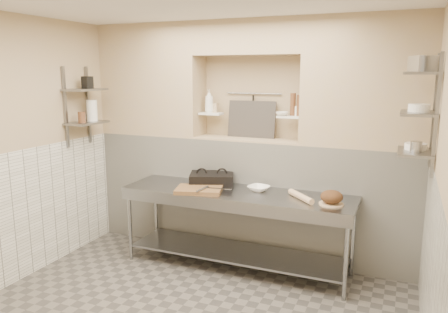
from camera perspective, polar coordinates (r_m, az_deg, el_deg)
The scene contains 45 objects.
wall_left at distance 5.02m, azimuth -26.88°, elevation 0.50°, with size 0.10×3.90×2.80m, color tan.
wall_back at distance 5.53m, azimuth 4.11°, elevation 2.55°, with size 4.00×0.10×2.80m, color tan.
backwall_lower at distance 5.44m, azimuth 3.16°, elevation -5.12°, with size 4.00×0.40×1.40m, color white.
alcove_sill at distance 5.29m, azimuth 3.24°, elevation 2.29°, with size 1.30×0.40×0.02m, color tan.
backwall_pillar_left at distance 5.81m, azimuth -9.28°, elevation 9.78°, with size 1.35×0.40×1.40m, color tan.
backwall_pillar_right at distance 4.95m, azimuth 18.14°, elevation 9.19°, with size 1.35×0.40×1.40m, color tan.
backwall_header at distance 5.24m, azimuth 3.39°, elevation 15.25°, with size 1.30×0.40×0.40m, color tan.
wainscot_left at distance 5.13m, azimuth -25.76°, elevation -7.25°, with size 0.02×3.90×1.40m, color white.
wainscot_right at distance 3.53m, azimuth 25.38°, elevation -15.46°, with size 0.02×3.90×1.40m, color white.
alcove_shelf_left at distance 5.44m, azimuth -1.71°, elevation 5.62°, with size 0.28×0.16×0.03m, color white.
alcove_shelf_right at distance 5.11m, azimuth 8.59°, elevation 5.15°, with size 0.28×0.16×0.03m, color white.
utensil_rail at distance 5.40m, azimuth 3.92°, elevation 8.21°, with size 0.02×0.02×0.70m, color gray.
hanging_steel at distance 5.39m, azimuth 3.82°, elevation 6.40°, with size 0.02×0.02×0.30m, color black.
splash_panel at distance 5.35m, azimuth 3.63°, elevation 4.87°, with size 0.60×0.02×0.45m, color #383330.
shelf_rail_left_a at distance 5.80m, azimuth -17.32°, elevation 6.45°, with size 0.03×0.03×0.95m, color slate.
shelf_rail_left_b at distance 5.50m, azimuth -20.00°, elevation 6.07°, with size 0.03×0.03×0.95m, color slate.
wall_shelf_left_lower at distance 5.58m, azimuth -17.46°, elevation 4.22°, with size 0.30×0.50×0.03m, color slate.
wall_shelf_left_upper at distance 5.55m, azimuth -17.69°, elevation 8.32°, with size 0.30×0.50×0.03m, color slate.
shelf_rail_right_a at distance 4.45m, azimuth 25.77°, elevation 5.27°, with size 0.03×0.03×1.05m, color slate.
shelf_rail_right_b at distance 4.05m, azimuth 26.03°, elevation 4.79°, with size 0.03×0.03×1.05m, color slate.
wall_shelf_right_lower at distance 4.29m, azimuth 23.71°, elevation 0.54°, with size 0.30×0.50×0.03m, color slate.
wall_shelf_right_mid at distance 4.25m, azimuth 24.08°, elevation 5.18°, with size 0.30×0.50×0.03m, color slate.
wall_shelf_right_upper at distance 4.23m, azimuth 24.45°, elevation 9.89°, with size 0.30×0.50×0.03m, color slate.
prep_table at distance 4.93m, azimuth 1.62°, elevation -7.54°, with size 2.60×0.70×0.90m.
panini_press at distance 5.15m, azimuth -1.60°, elevation -2.96°, with size 0.60×0.52×0.14m.
cutting_board at distance 4.86m, azimuth -3.30°, elevation -4.37°, with size 0.50×0.35×0.05m, color brown.
knife_blade at distance 4.81m, azimuth -0.56°, elevation -4.22°, with size 0.28×0.03×0.01m, color gray.
tongs at distance 4.77m, azimuth -2.81°, elevation -4.25°, with size 0.02×0.02×0.24m, color gray.
mixing_bowl at distance 4.91m, azimuth 4.56°, elevation -4.17°, with size 0.23×0.23×0.06m, color white.
rolling_pin at distance 4.64m, azimuth 10.00°, elevation -5.16°, with size 0.06×0.06×0.43m, color beige.
bread_board at distance 4.53m, azimuth 13.84°, elevation -6.03°, with size 0.25×0.25×0.01m, color beige.
bread_loaf at distance 4.51m, azimuth 13.88°, elevation -5.13°, with size 0.22×0.22×0.13m, color #4C2D19.
bottle_soap at distance 5.45m, azimuth -1.95°, elevation 7.25°, with size 0.11×0.11×0.28m, color white.
jar_alcove at distance 5.46m, azimuth -1.21°, elevation 6.39°, with size 0.08×0.08×0.12m, color tan.
bowl_alcove at distance 5.10m, azimuth 7.58°, elevation 5.56°, with size 0.14×0.14×0.04m, color white.
condiment_a at distance 5.09m, azimuth 9.83°, elevation 6.59°, with size 0.07×0.07×0.24m, color brown.
condiment_b at distance 5.12m, azimuth 8.99°, elevation 6.74°, with size 0.06×0.06×0.26m, color brown.
condiment_c at distance 5.12m, azimuth 9.46°, elevation 5.90°, with size 0.06×0.06×0.11m, color white.
jug_left at distance 5.64m, azimuth -16.87°, elevation 5.77°, with size 0.13×0.13×0.26m, color white.
jar_left at distance 5.50m, azimuth -18.09°, elevation 4.91°, with size 0.09×0.09×0.13m, color brown.
box_left_upper at distance 5.58m, azimuth -17.42°, elevation 9.22°, with size 0.10×0.10×0.14m, color black.
bowl_right at distance 4.34m, azimuth 23.74°, elevation 1.21°, with size 0.19×0.19×0.06m, color white.
canister_right at distance 4.19m, azimuth 23.79°, elevation 1.14°, with size 0.10×0.10×0.10m, color gray.
bowl_right_mid at distance 4.26m, azimuth 24.12°, elevation 5.83°, with size 0.18×0.18×0.07m, color white.
basket_right at distance 4.25m, azimuth 24.53°, elevation 10.97°, with size 0.17×0.21×0.14m, color gray.
Camera 1 is at (1.74, -3.18, 2.21)m, focal length 35.00 mm.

